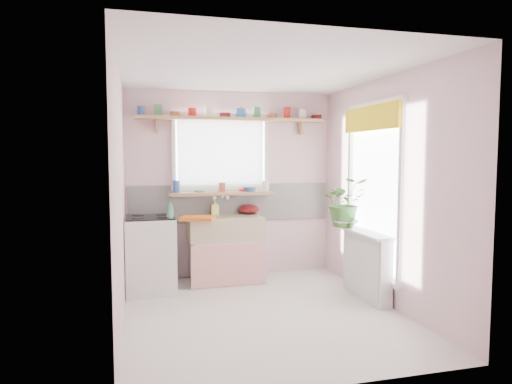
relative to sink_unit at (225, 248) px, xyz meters
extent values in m
plane|color=silver|center=(0.15, -1.29, -0.43)|extent=(3.20, 3.20, 0.00)
plane|color=white|center=(0.15, -1.29, 2.07)|extent=(3.20, 3.20, 0.00)
plane|color=beige|center=(0.15, 0.31, 0.82)|extent=(2.80, 0.00, 2.80)
plane|color=beige|center=(0.15, -2.89, 0.82)|extent=(2.80, 0.00, 2.80)
plane|color=beige|center=(-1.25, -1.29, 0.82)|extent=(0.00, 3.20, 3.20)
plane|color=beige|center=(1.55, -1.29, 0.82)|extent=(0.00, 3.20, 3.20)
cube|color=white|center=(0.15, 0.29, 0.57)|extent=(2.74, 0.03, 0.50)
cube|color=pink|center=(0.15, 0.29, 0.37)|extent=(2.74, 0.02, 0.12)
cube|color=white|center=(0.00, 0.30, 1.22)|extent=(1.20, 0.01, 1.00)
cube|color=white|center=(0.00, 0.24, 1.22)|extent=(1.15, 0.02, 0.95)
cube|color=white|center=(1.54, -1.09, 0.82)|extent=(0.01, 1.10, 1.90)
cube|color=yellow|center=(1.46, -1.09, 1.63)|extent=(0.03, 1.20, 0.28)
cube|color=white|center=(0.00, 0.01, -0.16)|extent=(0.85, 0.55, 0.55)
cube|color=#E84C44|center=(0.00, -0.27, -0.16)|extent=(0.95, 0.02, 0.53)
cube|color=#C8B692|center=(0.00, 0.01, 0.27)|extent=(0.95, 0.55, 0.30)
cylinder|color=silver|center=(0.00, 0.26, 0.67)|extent=(0.03, 0.22, 0.03)
cube|color=white|center=(-0.95, -0.24, 0.02)|extent=(0.58, 0.58, 0.90)
cube|color=black|center=(-0.95, -0.24, 0.47)|extent=(0.56, 0.56, 0.02)
cylinder|color=black|center=(-1.09, -0.38, 0.49)|extent=(0.14, 0.14, 0.01)
cylinder|color=black|center=(-0.81, -0.38, 0.49)|extent=(0.14, 0.14, 0.01)
cylinder|color=black|center=(-1.09, -0.10, 0.49)|extent=(0.14, 0.14, 0.01)
cylinder|color=black|center=(-0.81, -0.10, 0.49)|extent=(0.14, 0.14, 0.01)
cube|color=white|center=(1.45, -1.09, -0.06)|extent=(0.15, 0.90, 0.75)
cube|color=white|center=(1.42, -1.09, 0.33)|extent=(0.22, 0.95, 0.03)
cube|color=tan|center=(0.00, 0.19, 0.71)|extent=(1.40, 0.22, 0.04)
cube|color=tan|center=(0.15, 0.18, 1.69)|extent=(2.52, 0.24, 0.04)
cylinder|color=#3359A5|center=(-1.03, 0.18, 1.77)|extent=(0.11, 0.11, 0.12)
cylinder|color=#3F7F4C|center=(-0.82, 0.18, 1.77)|extent=(0.11, 0.11, 0.12)
cylinder|color=#A55133|center=(-0.60, 0.18, 1.74)|extent=(0.11, 0.11, 0.06)
cylinder|color=red|center=(-0.39, 0.18, 1.77)|extent=(0.11, 0.11, 0.12)
cylinder|color=silver|center=(-0.17, 0.18, 1.77)|extent=(0.11, 0.11, 0.12)
cylinder|color=#590F14|center=(0.04, 0.18, 1.74)|extent=(0.11, 0.11, 0.06)
cylinder|color=#3359A5|center=(0.26, 0.18, 1.77)|extent=(0.11, 0.11, 0.12)
cylinder|color=#3F7F4C|center=(0.47, 0.18, 1.77)|extent=(0.11, 0.11, 0.12)
cylinder|color=#A55133|center=(0.69, 0.18, 1.74)|extent=(0.11, 0.11, 0.06)
cylinder|color=red|center=(0.90, 0.18, 1.77)|extent=(0.11, 0.11, 0.12)
cylinder|color=silver|center=(1.12, 0.18, 1.77)|extent=(0.11, 0.11, 0.12)
cylinder|color=#590F14|center=(1.33, 0.18, 1.74)|extent=(0.11, 0.11, 0.06)
cylinder|color=#3359A5|center=(-0.62, 0.19, 0.79)|extent=(0.11, 0.11, 0.12)
cylinder|color=#3F7F4C|center=(-0.31, 0.19, 0.79)|extent=(0.11, 0.11, 0.12)
cylinder|color=#A55133|center=(0.00, 0.19, 0.76)|extent=(0.11, 0.11, 0.06)
cylinder|color=red|center=(0.31, 0.19, 0.79)|extent=(0.11, 0.11, 0.12)
cylinder|color=silver|center=(0.62, 0.19, 0.79)|extent=(0.11, 0.11, 0.12)
cube|color=#D75C13|center=(-0.38, -0.19, 0.44)|extent=(0.49, 0.43, 0.04)
ellipsoid|color=#5B0F10|center=(0.37, 0.21, 0.48)|extent=(0.29, 0.29, 0.13)
imported|color=#3C6C2B|center=(1.36, -0.69, 0.64)|extent=(0.61, 0.54, 0.60)
imported|color=silver|center=(1.36, -0.69, 0.38)|extent=(0.36, 0.36, 0.08)
imported|color=#336428|center=(1.36, -0.86, 0.45)|extent=(0.13, 0.11, 0.22)
imported|color=#FDFE71|center=(-0.10, 0.19, 0.52)|extent=(0.10, 0.10, 0.21)
imported|color=white|center=(-0.61, 0.25, 0.77)|extent=(0.14, 0.14, 0.09)
imported|color=#2F5999|center=(0.36, 0.13, 0.76)|extent=(0.22, 0.22, 0.05)
imported|color=#B85638|center=(0.27, 0.24, 1.79)|extent=(0.18, 0.18, 0.16)
imported|color=#44885D|center=(-0.73, -0.46, 0.59)|extent=(0.08, 0.08, 0.22)
sphere|color=#F45C14|center=(1.36, -0.69, 0.44)|extent=(0.08, 0.08, 0.08)
sphere|color=#F45C14|center=(1.42, -0.66, 0.44)|extent=(0.08, 0.08, 0.08)
sphere|color=#F45C14|center=(1.31, -0.67, 0.44)|extent=(0.08, 0.08, 0.08)
cylinder|color=gold|center=(1.38, -0.74, 0.45)|extent=(0.18, 0.04, 0.10)
camera|label=1|loc=(-1.08, -5.77, 1.21)|focal=32.00mm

